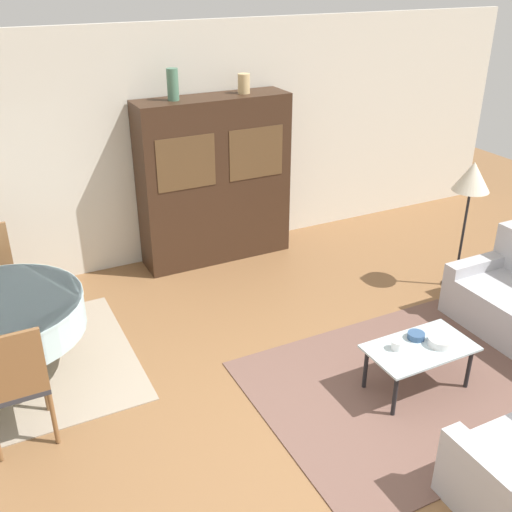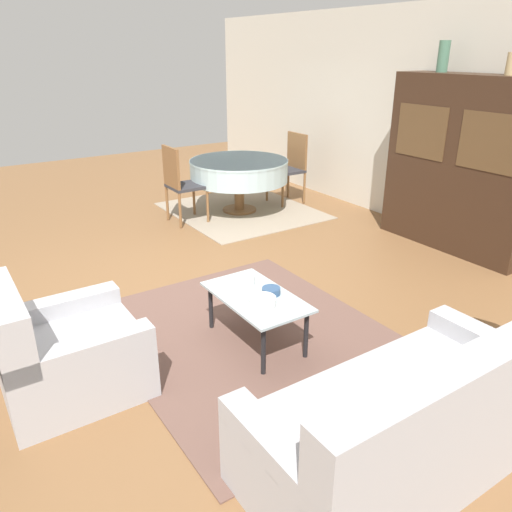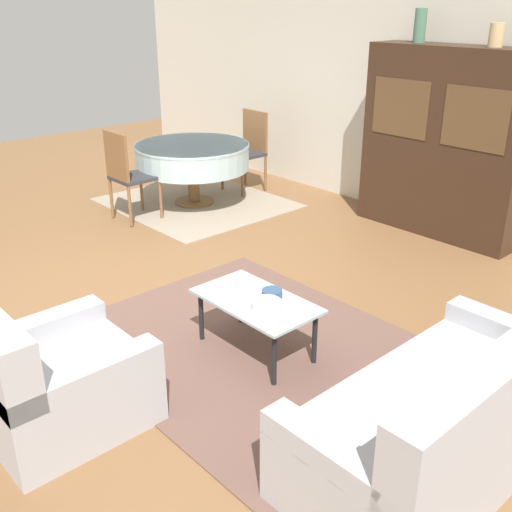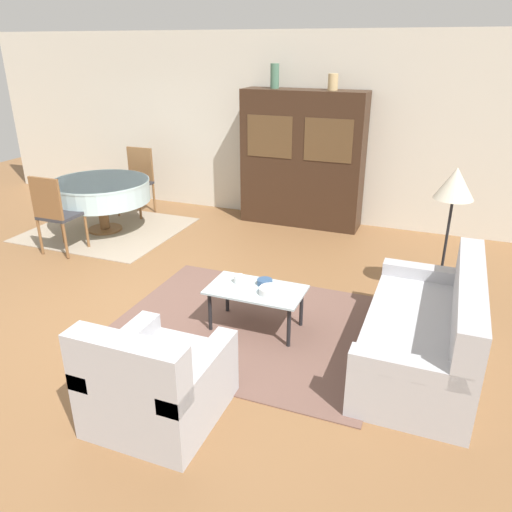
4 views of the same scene
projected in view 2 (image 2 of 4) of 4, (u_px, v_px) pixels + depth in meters
The scene contains 15 objects.
ground_plane at pixel (169, 296), 4.75m from camera, with size 14.00×14.00×0.00m, color brown.
wall_back at pixel (436, 122), 6.08m from camera, with size 10.00×0.06×2.70m.
area_rug at pixel (253, 337), 4.07m from camera, with size 2.52×2.05×0.01m.
dining_rug at pixel (242, 211), 7.23m from camera, with size 2.07×1.86×0.01m.
couch at pixel (408, 424), 2.70m from camera, with size 0.86×1.79×0.86m.
armchair at pixel (63, 353), 3.33m from camera, with size 0.83×0.90×0.83m.
coffee_table at pixel (256, 301), 3.86m from camera, with size 0.89×0.51×0.41m.
display_cabinet at pixel (462, 165), 5.59m from camera, with size 1.76×0.48×1.93m.
dining_table at pixel (239, 170), 6.99m from camera, with size 1.38×1.38×0.74m.
dining_chair_near at pixel (180, 180), 6.53m from camera, with size 0.44×0.44×1.02m.
dining_chair_far at pixel (291, 164), 7.46m from camera, with size 0.44×0.44×1.02m.
cup at pixel (249, 280), 4.01m from camera, with size 0.10×0.10×0.08m.
bowl at pixel (262, 301), 3.68m from camera, with size 0.21×0.21×0.07m.
bowl_small at pixel (271, 291), 3.85m from camera, with size 0.14×0.14×0.05m.
vase_tall at pixel (443, 56), 5.49m from camera, with size 0.12×0.12×0.33m.
Camera 2 is at (3.99, -1.64, 2.18)m, focal length 35.00 mm.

